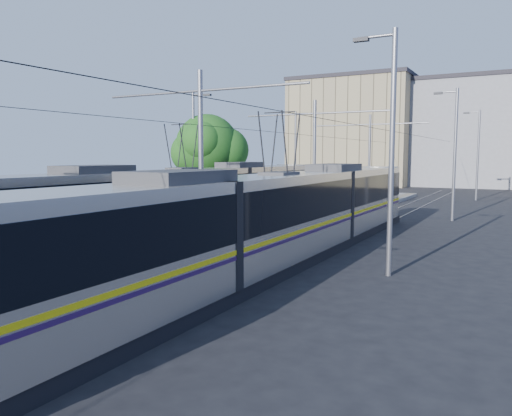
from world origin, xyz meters
The scene contains 13 objects.
ground centered at (0.00, 0.00, 0.00)m, with size 160.00×160.00×0.00m, color black.
platform centered at (0.00, 17.00, 0.15)m, with size 4.00×50.00×0.30m, color gray.
tactile_strip_left centered at (-1.45, 17.00, 0.30)m, with size 0.70×50.00×0.01m, color gray.
tactile_strip_right centered at (1.45, 17.00, 0.30)m, with size 0.70×50.00×0.01m, color gray.
rails centered at (0.00, 17.00, 0.02)m, with size 8.71×70.00×0.03m.
tram_left centered at (-3.60, 11.53, 1.71)m, with size 2.43×28.55×5.50m.
tram_right centered at (3.60, 7.68, 1.86)m, with size 2.43×29.16×5.50m.
catenary centered at (0.00, 14.15, 4.52)m, with size 9.20×70.00×7.00m.
street_lamps centered at (0.00, 21.00, 4.18)m, with size 15.18×38.22×8.00m.
shelter centered at (1.15, 13.14, 1.52)m, with size 0.94×1.20×2.34m.
tree centered at (-6.90, 19.24, 4.52)m, with size 4.60×4.26×6.69m.
building_left centered at (-10.00, 60.00, 7.30)m, with size 16.32×12.24×14.58m.
building_centre centered at (6.00, 64.00, 6.95)m, with size 18.36×14.28×13.87m.
Camera 1 is at (11.38, -8.39, 3.98)m, focal length 35.00 mm.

